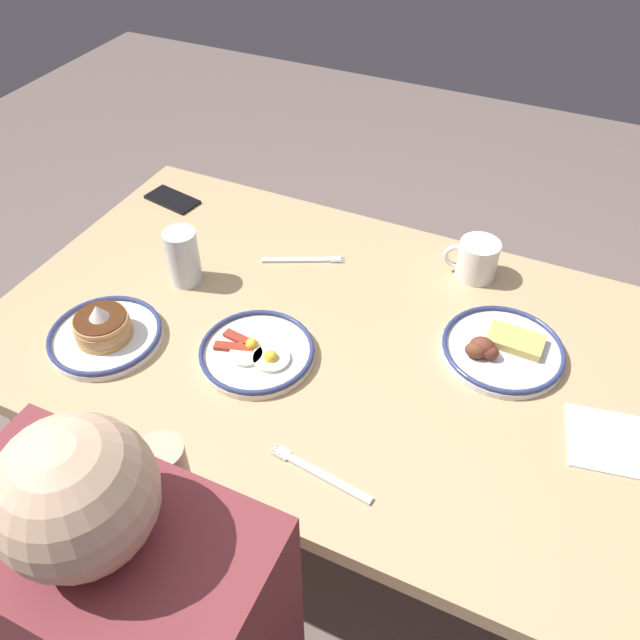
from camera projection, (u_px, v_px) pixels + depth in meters
ground_plane at (329, 516)px, 1.84m from camera, size 6.00×6.00×0.00m
dining_table at (331, 369)px, 1.40m from camera, size 1.44×0.87×0.75m
plate_near_main at (502, 349)px, 1.27m from camera, size 0.25×0.25×0.05m
plate_center_pancakes at (104, 332)px, 1.30m from camera, size 0.23×0.23×0.10m
plate_far_companion at (257, 352)px, 1.27m from camera, size 0.24×0.24×0.04m
coffee_mug at (476, 259)px, 1.43m from camera, size 0.12×0.09×0.09m
drinking_glass at (184, 259)px, 1.41m from camera, size 0.07×0.07×0.13m
cell_phone at (172, 200)px, 1.69m from camera, size 0.15×0.10×0.01m
paper_napkin at (611, 442)px, 1.12m from camera, size 0.17×0.16×0.00m
fork_near at (303, 260)px, 1.50m from camera, size 0.18×0.10×0.01m
fork_far at (320, 474)px, 1.07m from camera, size 0.20×0.04×0.01m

